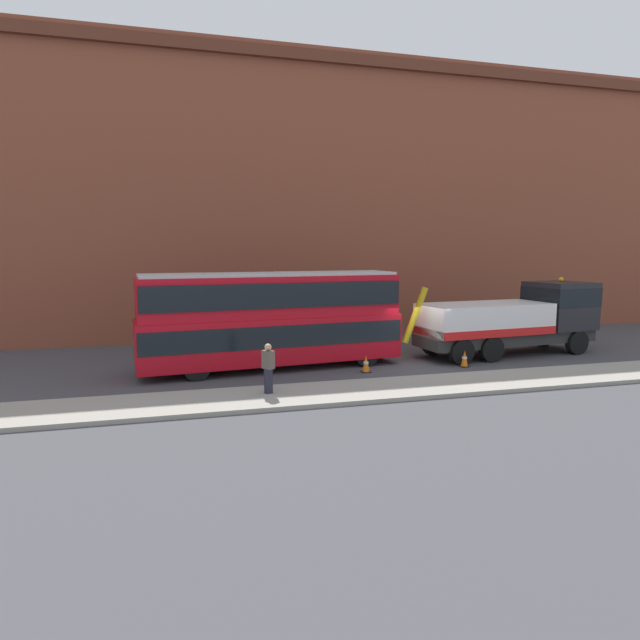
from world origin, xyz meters
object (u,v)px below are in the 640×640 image
at_px(recovery_tow_truck, 515,318).
at_px(pedestrian_onlooker, 268,369).
at_px(traffic_cone_near_bus, 366,364).
at_px(traffic_cone_midway, 464,359).
at_px(double_decker_bus, 272,316).

xyz_separation_m(recovery_tow_truck, pedestrian_onlooker, (-12.70, -4.48, -0.77)).
distance_m(recovery_tow_truck, traffic_cone_near_bus, 8.52).
bearing_deg(traffic_cone_near_bus, pedestrian_onlooker, -149.18).
bearing_deg(traffic_cone_midway, double_decker_bus, 166.93).
distance_m(double_decker_bus, pedestrian_onlooker, 4.69).
bearing_deg(pedestrian_onlooker, double_decker_bus, 46.30).
distance_m(double_decker_bus, traffic_cone_near_bus, 4.42).
xyz_separation_m(double_decker_bus, pedestrian_onlooker, (-0.91, -4.43, -1.25)).
relative_size(traffic_cone_near_bus, traffic_cone_midway, 1.00).
height_order(traffic_cone_near_bus, traffic_cone_midway, same).
height_order(pedestrian_onlooker, traffic_cone_midway, pedestrian_onlooker).
bearing_deg(recovery_tow_truck, traffic_cone_midway, -158.61).
bearing_deg(double_decker_bus, pedestrian_onlooker, -107.28).
xyz_separation_m(pedestrian_onlooker, traffic_cone_near_bus, (4.50, 2.69, -0.64)).
bearing_deg(traffic_cone_near_bus, traffic_cone_midway, -1.55).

